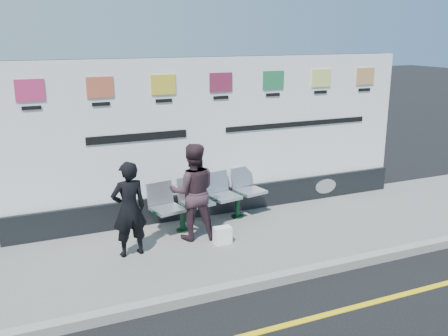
% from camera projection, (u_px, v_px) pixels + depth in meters
% --- Properties ---
extents(ground, '(80.00, 80.00, 0.00)m').
position_uv_depth(ground, '(302.00, 321.00, 6.34)').
color(ground, black).
extents(pavement, '(14.00, 3.00, 0.12)m').
position_uv_depth(pavement, '(224.00, 244.00, 8.54)').
color(pavement, slate).
rests_on(pavement, ground).
extents(kerb, '(14.00, 0.18, 0.14)m').
position_uv_depth(kerb, '(265.00, 282.00, 7.21)').
color(kerb, gray).
rests_on(kerb, ground).
extents(yellow_line, '(14.00, 0.10, 0.01)m').
position_uv_depth(yellow_line, '(302.00, 321.00, 6.34)').
color(yellow_line, yellow).
rests_on(yellow_line, ground).
extents(billboard, '(8.00, 0.30, 3.00)m').
position_uv_depth(billboard, '(219.00, 148.00, 9.57)').
color(billboard, black).
rests_on(billboard, pavement).
extents(bench, '(2.38, 1.03, 0.49)m').
position_uv_depth(bench, '(211.00, 211.00, 9.21)').
color(bench, '#ACAFB5').
rests_on(bench, pavement).
extents(woman_left, '(0.60, 0.43, 1.54)m').
position_uv_depth(woman_left, '(129.00, 209.00, 7.78)').
color(woman_left, black).
rests_on(woman_left, pavement).
extents(woman_right, '(0.94, 0.81, 1.67)m').
position_uv_depth(woman_right, '(193.00, 192.00, 8.42)').
color(woman_right, '#37242B').
rests_on(woman_right, pavement).
extents(handbag_brown, '(0.30, 0.14, 0.23)m').
position_uv_depth(handbag_brown, '(197.00, 195.00, 8.95)').
color(handbag_brown, black).
rests_on(handbag_brown, bench).
extents(carrier_bag_white, '(0.29, 0.17, 0.29)m').
position_uv_depth(carrier_bag_white, '(222.00, 235.00, 8.37)').
color(carrier_bag_white, white).
rests_on(carrier_bag_white, pavement).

